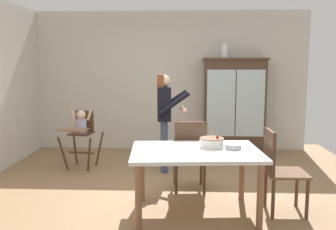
{
  "coord_description": "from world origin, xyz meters",
  "views": [
    {
      "loc": [
        0.3,
        -4.62,
        1.7
      ],
      "look_at": [
        0.06,
        0.7,
        0.95
      ],
      "focal_mm": 39.38,
      "sensor_mm": 36.0,
      "label": 1
    }
  ],
  "objects_px": {
    "ceramic_vase": "(225,51)",
    "dining_chair_far_side": "(190,151)",
    "adult_person": "(165,111)",
    "dining_table": "(196,158)",
    "birthday_cake": "(212,142)",
    "dining_chair_right_end": "(278,165)",
    "china_cabinet": "(234,105)",
    "high_chair_with_toddler": "(81,128)",
    "serving_bowl": "(233,147)"
  },
  "relations": [
    {
      "from": "dining_chair_far_side",
      "to": "ceramic_vase",
      "type": "bearing_deg",
      "value": -110.63
    },
    {
      "from": "dining_table",
      "to": "ceramic_vase",
      "type": "bearing_deg",
      "value": 78.42
    },
    {
      "from": "china_cabinet",
      "to": "serving_bowl",
      "type": "height_order",
      "value": "china_cabinet"
    },
    {
      "from": "china_cabinet",
      "to": "adult_person",
      "type": "distance_m",
      "value": 1.82
    },
    {
      "from": "dining_table",
      "to": "dining_chair_right_end",
      "type": "bearing_deg",
      "value": 4.7
    },
    {
      "from": "china_cabinet",
      "to": "dining_chair_right_end",
      "type": "xyz_separation_m",
      "value": [
        0.12,
        -2.89,
        -0.35
      ]
    },
    {
      "from": "high_chair_with_toddler",
      "to": "dining_chair_right_end",
      "type": "bearing_deg",
      "value": -23.79
    },
    {
      "from": "ceramic_vase",
      "to": "serving_bowl",
      "type": "xyz_separation_m",
      "value": [
        -0.18,
        -2.89,
        -1.15
      ]
    },
    {
      "from": "high_chair_with_toddler",
      "to": "dining_table",
      "type": "relative_size",
      "value": 0.63
    },
    {
      "from": "adult_person",
      "to": "high_chair_with_toddler",
      "type": "bearing_deg",
      "value": 78.81
    },
    {
      "from": "high_chair_with_toddler",
      "to": "ceramic_vase",
      "type": "bearing_deg",
      "value": 34.38
    },
    {
      "from": "china_cabinet",
      "to": "adult_person",
      "type": "bearing_deg",
      "value": -133.35
    },
    {
      "from": "adult_person",
      "to": "dining_chair_right_end",
      "type": "xyz_separation_m",
      "value": [
        1.37,
        -1.57,
        -0.41
      ]
    },
    {
      "from": "dining_table",
      "to": "high_chair_with_toddler",
      "type": "bearing_deg",
      "value": 135.4
    },
    {
      "from": "ceramic_vase",
      "to": "birthday_cake",
      "type": "xyz_separation_m",
      "value": [
        -0.42,
        -2.81,
        -1.13
      ]
    },
    {
      "from": "dining_chair_right_end",
      "to": "serving_bowl",
      "type": "bearing_deg",
      "value": 89.76
    },
    {
      "from": "ceramic_vase",
      "to": "dining_table",
      "type": "height_order",
      "value": "ceramic_vase"
    },
    {
      "from": "ceramic_vase",
      "to": "china_cabinet",
      "type": "bearing_deg",
      "value": -1.08
    },
    {
      "from": "ceramic_vase",
      "to": "serving_bowl",
      "type": "bearing_deg",
      "value": -93.64
    },
    {
      "from": "dining_chair_far_side",
      "to": "china_cabinet",
      "type": "bearing_deg",
      "value": -115.19
    },
    {
      "from": "birthday_cake",
      "to": "dining_chair_far_side",
      "type": "relative_size",
      "value": 0.29
    },
    {
      "from": "high_chair_with_toddler",
      "to": "dining_table",
      "type": "bearing_deg",
      "value": -36.47
    },
    {
      "from": "ceramic_vase",
      "to": "dining_chair_far_side",
      "type": "xyz_separation_m",
      "value": [
        -0.66,
        -2.25,
        -1.36
      ]
    },
    {
      "from": "high_chair_with_toddler",
      "to": "birthday_cake",
      "type": "height_order",
      "value": "high_chair_with_toddler"
    },
    {
      "from": "china_cabinet",
      "to": "serving_bowl",
      "type": "distance_m",
      "value": 2.92
    },
    {
      "from": "dining_chair_right_end",
      "to": "dining_chair_far_side",
      "type": "bearing_deg",
      "value": 56.28
    },
    {
      "from": "ceramic_vase",
      "to": "high_chair_with_toddler",
      "type": "xyz_separation_m",
      "value": [
        -2.41,
        -1.19,
        -1.27
      ]
    },
    {
      "from": "serving_bowl",
      "to": "dining_chair_far_side",
      "type": "distance_m",
      "value": 0.83
    },
    {
      "from": "birthday_cake",
      "to": "serving_bowl",
      "type": "distance_m",
      "value": 0.25
    },
    {
      "from": "china_cabinet",
      "to": "dining_chair_right_end",
      "type": "distance_m",
      "value": 2.91
    },
    {
      "from": "china_cabinet",
      "to": "dining_chair_far_side",
      "type": "xyz_separation_m",
      "value": [
        -0.86,
        -2.25,
        -0.35
      ]
    },
    {
      "from": "high_chair_with_toddler",
      "to": "serving_bowl",
      "type": "relative_size",
      "value": 5.28
    },
    {
      "from": "adult_person",
      "to": "serving_bowl",
      "type": "height_order",
      "value": "adult_person"
    },
    {
      "from": "high_chair_with_toddler",
      "to": "dining_chair_far_side",
      "type": "distance_m",
      "value": 2.05
    },
    {
      "from": "adult_person",
      "to": "dining_table",
      "type": "height_order",
      "value": "adult_person"
    },
    {
      "from": "birthday_cake",
      "to": "dining_chair_far_side",
      "type": "xyz_separation_m",
      "value": [
        -0.24,
        0.56,
        -0.24
      ]
    },
    {
      "from": "ceramic_vase",
      "to": "birthday_cake",
      "type": "height_order",
      "value": "ceramic_vase"
    },
    {
      "from": "china_cabinet",
      "to": "ceramic_vase",
      "type": "distance_m",
      "value": 1.03
    },
    {
      "from": "ceramic_vase",
      "to": "serving_bowl",
      "type": "distance_m",
      "value": 3.12
    },
    {
      "from": "dining_table",
      "to": "dining_chair_far_side",
      "type": "distance_m",
      "value": 0.73
    },
    {
      "from": "dining_chair_far_side",
      "to": "dining_chair_right_end",
      "type": "height_order",
      "value": "same"
    },
    {
      "from": "china_cabinet",
      "to": "dining_chair_far_side",
      "type": "height_order",
      "value": "china_cabinet"
    },
    {
      "from": "ceramic_vase",
      "to": "dining_chair_far_side",
      "type": "height_order",
      "value": "ceramic_vase"
    },
    {
      "from": "ceramic_vase",
      "to": "high_chair_with_toddler",
      "type": "relative_size",
      "value": 0.28
    },
    {
      "from": "birthday_cake",
      "to": "dining_chair_right_end",
      "type": "bearing_deg",
      "value": -6.16
    },
    {
      "from": "high_chair_with_toddler",
      "to": "serving_bowl",
      "type": "bearing_deg",
      "value": -29.31
    },
    {
      "from": "high_chair_with_toddler",
      "to": "china_cabinet",
      "type": "bearing_deg",
      "value": 32.56
    },
    {
      "from": "high_chair_with_toddler",
      "to": "dining_table",
      "type": "distance_m",
      "value": 2.53
    },
    {
      "from": "adult_person",
      "to": "dining_chair_far_side",
      "type": "xyz_separation_m",
      "value": [
        0.39,
        -0.92,
        -0.41
      ]
    },
    {
      "from": "ceramic_vase",
      "to": "serving_bowl",
      "type": "relative_size",
      "value": 1.5
    }
  ]
}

